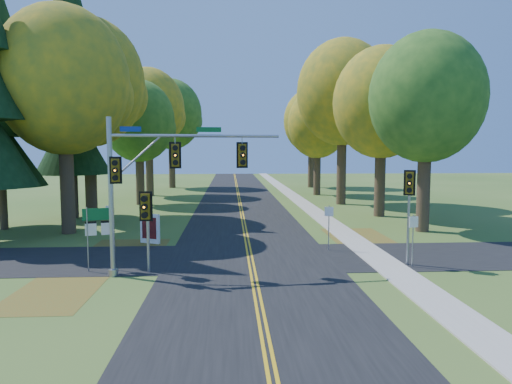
{
  "coord_description": "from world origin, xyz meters",
  "views": [
    {
      "loc": [
        -0.97,
        -19.91,
        5.3
      ],
      "look_at": [
        0.32,
        2.52,
        3.2
      ],
      "focal_mm": 32.0,
      "sensor_mm": 36.0,
      "label": 1
    }
  ],
  "objects": [
    {
      "name": "ped_signal_pole",
      "position": [
        -4.52,
        -0.56,
        2.64
      ],
      "size": [
        0.56,
        0.64,
        3.54
      ],
      "rotation": [
        0.0,
        0.0,
        -0.08
      ],
      "color": "#9A9CA2",
      "rests_on": "ground"
    },
    {
      "name": "route_sign_cluster",
      "position": [
        -6.67,
        0.02,
        2.0
      ],
      "size": [
        1.28,
        0.42,
        2.84
      ],
      "rotation": [
        0.0,
        0.0,
        0.29
      ],
      "color": "gray",
      "rests_on": "ground"
    },
    {
      "name": "tree_w_d",
      "position": [
        -10.13,
        33.18,
        9.78
      ],
      "size": [
        8.2,
        8.2,
        14.56
      ],
      "color": "#38281C",
      "rests_on": "ground"
    },
    {
      "name": "east_signal_pole",
      "position": [
        7.1,
        0.09,
        3.32
      ],
      "size": [
        0.48,
        0.58,
        4.38
      ],
      "rotation": [
        0.0,
        0.0,
        -0.41
      ],
      "color": "gray",
      "rests_on": "ground"
    },
    {
      "name": "centerline_left",
      "position": [
        -0.1,
        0.0,
        0.03
      ],
      "size": [
        0.1,
        160.0,
        0.01
      ],
      "primitive_type": "cube",
      "color": "gold",
      "rests_on": "road_main"
    },
    {
      "name": "reg_sign_w",
      "position": [
        -7.76,
        5.99,
        1.52
      ],
      "size": [
        0.43,
        0.07,
        2.23
      ],
      "rotation": [
        0.0,
        0.0,
        -0.04
      ],
      "color": "gray",
      "rests_on": "ground"
    },
    {
      "name": "centerline_right",
      "position": [
        0.1,
        0.0,
        0.03
      ],
      "size": [
        0.1,
        160.0,
        0.01
      ],
      "primitive_type": "cube",
      "color": "gold",
      "rests_on": "road_main"
    },
    {
      "name": "tree_w_b",
      "position": [
        -11.72,
        16.29,
        10.37
      ],
      "size": [
        8.6,
        8.6,
        15.38
      ],
      "color": "#38281C",
      "rests_on": "ground"
    },
    {
      "name": "road_cross",
      "position": [
        0.0,
        2.0,
        0.01
      ],
      "size": [
        60.0,
        6.0,
        0.02
      ],
      "primitive_type": "cube",
      "color": "black",
      "rests_on": "ground"
    },
    {
      "name": "tree_e_a",
      "position": [
        11.57,
        8.77,
        8.53
      ],
      "size": [
        7.2,
        7.2,
        12.73
      ],
      "color": "#38281C",
      "rests_on": "ground"
    },
    {
      "name": "tree_w_a",
      "position": [
        -11.13,
        9.38,
        9.49
      ],
      "size": [
        8.0,
        8.0,
        14.15
      ],
      "color": "#38281C",
      "rests_on": "ground"
    },
    {
      "name": "sidewalk_east",
      "position": [
        6.2,
        0.0,
        0.03
      ],
      "size": [
        1.6,
        160.0,
        0.06
      ],
      "primitive_type": "cube",
      "color": "#9E998E",
      "rests_on": "ground"
    },
    {
      "name": "pine_c",
      "position": [
        -13.0,
        16.0,
        9.69
      ],
      "size": [
        5.6,
        5.6,
        20.56
      ],
      "color": "#38281C",
      "rests_on": "ground"
    },
    {
      "name": "tree_w_e",
      "position": [
        -8.92,
        44.09,
        10.07
      ],
      "size": [
        8.4,
        8.4,
        14.97
      ],
      "color": "#38281C",
      "rests_on": "ground"
    },
    {
      "name": "tree_e_e",
      "position": [
        10.47,
        43.58,
        9.19
      ],
      "size": [
        7.8,
        7.8,
        13.74
      ],
      "color": "#38281C",
      "rests_on": "ground"
    },
    {
      "name": "reg_sign_e_north",
      "position": [
        4.2,
        3.45,
        1.64
      ],
      "size": [
        0.45,
        0.16,
        2.4
      ],
      "rotation": [
        0.0,
        0.0,
        -0.3
      ],
      "color": "gray",
      "rests_on": "ground"
    },
    {
      "name": "leaf_patch_w_near",
      "position": [
        -6.5,
        4.0,
        0.01
      ],
      "size": [
        4.0,
        6.0,
        0.0
      ],
      "primitive_type": "cube",
      "color": "brown",
      "rests_on": "ground"
    },
    {
      "name": "leaf_patch_e",
      "position": [
        6.8,
        6.0,
        0.01
      ],
      "size": [
        3.5,
        8.0,
        0.0
      ],
      "primitive_type": "cube",
      "color": "brown",
      "rests_on": "ground"
    },
    {
      "name": "tree_e_d",
      "position": [
        9.26,
        32.87,
        8.24
      ],
      "size": [
        7.0,
        7.0,
        12.32
      ],
      "color": "#38281C",
      "rests_on": "ground"
    },
    {
      "name": "info_kiosk",
      "position": [
        -5.5,
        5.86,
        0.83
      ],
      "size": [
        1.17,
        0.66,
        1.67
      ],
      "rotation": [
        0.0,
        0.0,
        -0.43
      ],
      "color": "white",
      "rests_on": "ground"
    },
    {
      "name": "leaf_patch_w_far",
      "position": [
        -7.5,
        -3.0,
        0.01
      ],
      "size": [
        3.0,
        5.0,
        0.0
      ],
      "primitive_type": "cube",
      "color": "brown",
      "rests_on": "ground"
    },
    {
      "name": "tree_e_b",
      "position": [
        10.97,
        15.58,
        8.9
      ],
      "size": [
        7.6,
        7.6,
        13.33
      ],
      "color": "#38281C",
      "rests_on": "ground"
    },
    {
      "name": "road_main",
      "position": [
        0.0,
        0.0,
        0.01
      ],
      "size": [
        8.0,
        160.0,
        0.02
      ],
      "primitive_type": "cube",
      "color": "black",
      "rests_on": "ground"
    },
    {
      "name": "traffic_mast",
      "position": [
        -4.1,
        -0.66,
        4.26
      ],
      "size": [
        7.27,
        1.3,
        6.63
      ],
      "rotation": [
        0.0,
        0.0,
        0.12
      ],
      "color": "#9B9DA4",
      "rests_on": "ground"
    },
    {
      "name": "tree_e_c",
      "position": [
        9.88,
        23.69,
        10.66
      ],
      "size": [
        8.8,
        8.8,
        15.79
      ],
      "color": "#38281C",
      "rests_on": "ground"
    },
    {
      "name": "ground",
      "position": [
        0.0,
        0.0,
        0.0
      ],
      "size": [
        160.0,
        160.0,
        0.0
      ],
      "primitive_type": "plane",
      "color": "#385A1F",
      "rests_on": "ground"
    },
    {
      "name": "tree_w_c",
      "position": [
        -9.54,
        24.47,
        7.94
      ],
      "size": [
        6.8,
        6.8,
        11.91
      ],
      "color": "#38281C",
      "rests_on": "ground"
    },
    {
      "name": "reg_sign_e_south",
      "position": [
        7.23,
        -0.18,
        1.64
      ],
      "size": [
        0.45,
        0.15,
        2.4
      ],
      "rotation": [
        0.0,
        0.0,
        0.26
      ],
      "color": "gray",
      "rests_on": "ground"
    }
  ]
}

